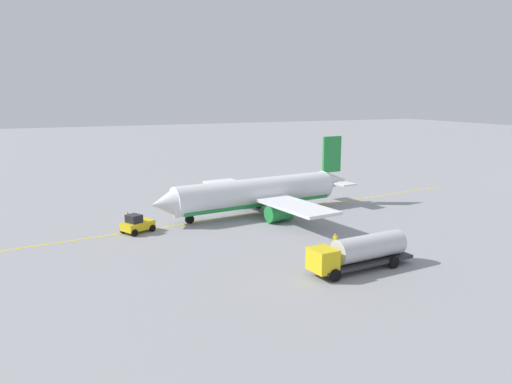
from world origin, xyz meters
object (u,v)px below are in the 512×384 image
Objects in this scene: airplane at (259,194)px; safety_cone_wingtip at (128,214)px; refueling_worker at (335,242)px; safety_cone_nose at (138,216)px; fuel_tanker at (360,251)px; pushback_tug at (137,224)px.

safety_cone_wingtip is (16.41, -5.79, -2.43)m from airplane.
safety_cone_wingtip is at bearing -19.45° from airplane.
refueling_worker is 28.92m from safety_cone_wingtip.
airplane is at bearing -87.70° from refueling_worker.
safety_cone_wingtip is (1.02, -1.87, 0.00)m from safety_cone_nose.
safety_cone_wingtip is (15.89, -29.29, -1.42)m from fuel_tanker.
safety_cone_nose is at bearing -61.53° from fuel_tanker.
refueling_worker is (-17.49, 14.77, -0.19)m from pushback_tug.
pushback_tug reaches higher than safety_cone_wingtip.
airplane reaches higher than pushback_tug.
pushback_tug is 2.41× the size of refueling_worker.
refueling_worker is at bearing 139.81° from pushback_tug.
airplane is 2.80× the size of fuel_tanker.
refueling_worker is (-1.22, -5.98, -0.91)m from fuel_tanker.
fuel_tanker is 6.37× the size of refueling_worker.
safety_cone_nose is (-1.40, -6.68, -0.71)m from pushback_tug.
refueling_worker is 2.79× the size of safety_cone_wingtip.
airplane is at bearing -91.25° from fuel_tanker.
airplane is 17.09m from pushback_tug.
airplane is 17.86× the size of refueling_worker.
safety_cone_wingtip is at bearing -92.51° from pushback_tug.
refueling_worker reaches higher than safety_cone_nose.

